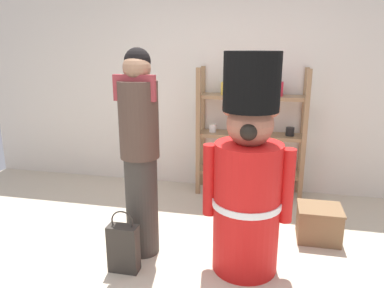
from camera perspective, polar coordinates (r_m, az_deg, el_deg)
The scene contains 6 objects.
back_wall at distance 4.45m, azimuth 5.39°, elevation 9.52°, with size 6.40×0.12×2.60m, color silver.
merchandise_shelf at distance 4.29m, azimuth 9.21°, elevation 1.90°, with size 1.24×0.35×1.50m.
teddy_bear_guard at distance 2.78m, azimuth 8.77°, elevation -5.32°, with size 0.69×0.53×1.70m.
person_shopper at distance 2.96m, azimuth -8.21°, elevation -1.07°, with size 0.33×0.32×1.72m.
shopping_bag at distance 3.00m, azimuth -10.73°, elevation -15.73°, with size 0.24×0.12×0.52m.
display_crate at distance 3.60m, azimuth 19.34°, elevation -11.67°, with size 0.39×0.34×0.32m.
Camera 1 is at (0.53, -2.19, 1.73)m, focal length 33.86 mm.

